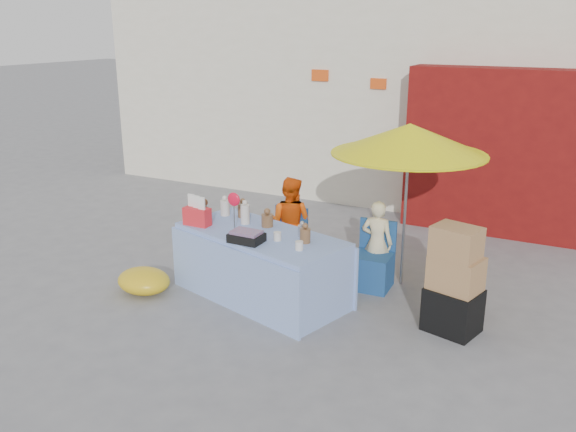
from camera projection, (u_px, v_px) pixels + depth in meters
The scene contains 10 objects.
ground at pixel (252, 307), 7.27m from camera, with size 80.00×80.00×0.00m, color slate.
backdrop at pixel (459, 30), 12.47m from camera, with size 14.00×8.00×7.80m.
market_table at pixel (260, 264), 7.43m from camera, with size 2.38×1.58×1.32m.
chair_left at pixel (285, 252), 8.31m from camera, with size 0.50×0.50×0.85m.
chair_right at pixel (372, 268), 7.76m from camera, with size 0.50×0.50×0.85m.
vendor_orange at pixel (290, 223), 8.31m from camera, with size 0.62×0.49×1.28m, color #EF530C.
vendor_beige at pixel (377, 243), 7.78m from camera, with size 0.41×0.27×1.12m, color beige.
umbrella at pixel (409, 140), 7.37m from camera, with size 1.90×1.90×2.09m.
box_stack at pixel (454, 284), 6.56m from camera, with size 0.64×0.57×1.21m.
tarp_bundle at pixel (144, 281), 7.63m from camera, with size 0.70×0.56×0.31m, color gold.
Camera 1 is at (3.43, -5.66, 3.24)m, focal length 38.00 mm.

